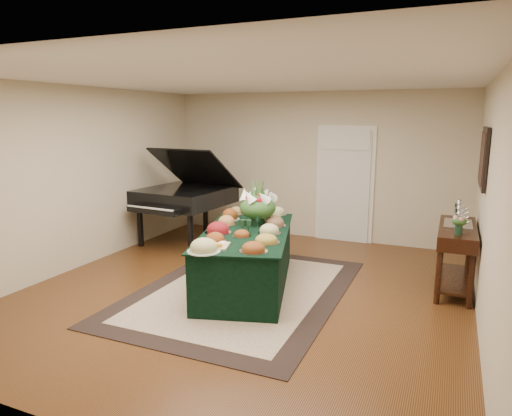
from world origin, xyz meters
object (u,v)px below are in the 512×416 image
at_px(buffet_table, 247,259).
at_px(grand_piano, 185,196).
at_px(mahogany_sideboard, 457,241).
at_px(floral_centerpiece, 258,203).

height_order(buffet_table, grand_piano, grand_piano).
distance_m(grand_piano, mahogany_sideboard, 4.54).
relative_size(grand_piano, mahogany_sideboard, 1.29).
xyz_separation_m(buffet_table, floral_centerpiece, (-0.01, 0.39, 0.69)).
height_order(buffet_table, mahogany_sideboard, mahogany_sideboard).
xyz_separation_m(grand_piano, mahogany_sideboard, (4.50, -0.61, -0.19)).
xyz_separation_m(buffet_table, mahogany_sideboard, (2.55, 0.98, 0.28)).
distance_m(floral_centerpiece, grand_piano, 2.29).
bearing_deg(buffet_table, floral_centerpiece, 91.27).
distance_m(floral_centerpiece, mahogany_sideboard, 2.66).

